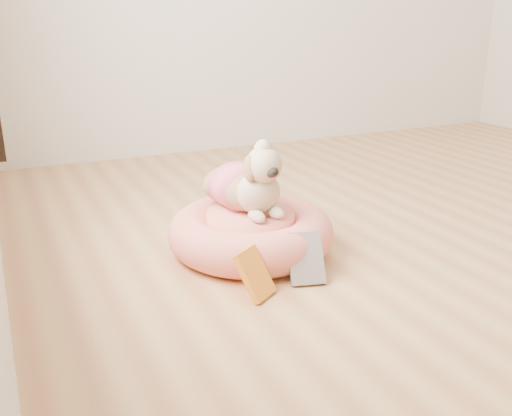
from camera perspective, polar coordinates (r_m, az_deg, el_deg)
name	(u,v)px	position (r m, az deg, el deg)	size (l,w,h in m)	color
pet_bed	(251,232)	(2.31, -0.53, -2.45)	(0.67, 0.67, 0.17)	#F86461
dog	(247,172)	(2.25, -0.90, 3.62)	(0.30, 0.43, 0.31)	brown
book_yellow	(255,274)	(1.95, -0.13, -6.61)	(0.12, 0.02, 0.18)	yellow
book_white	(306,259)	(2.07, 5.02, -5.06)	(0.13, 0.02, 0.19)	silver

